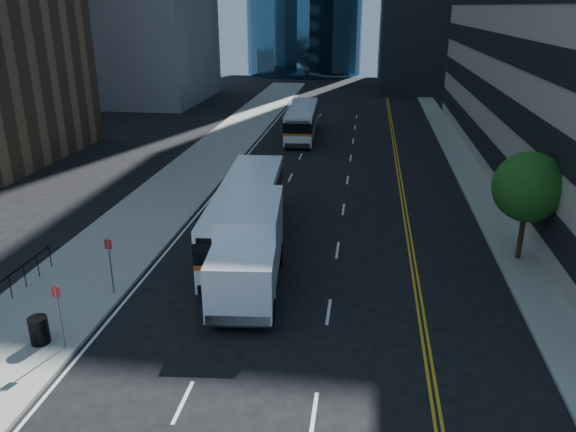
% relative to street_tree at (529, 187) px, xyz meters
% --- Properties ---
extents(ground, '(160.00, 160.00, 0.00)m').
position_rel_street_tree_xyz_m(ground, '(-9.00, -8.00, -3.64)').
color(ground, black).
rests_on(ground, ground).
extents(sidewalk_west, '(5.00, 90.00, 0.15)m').
position_rel_street_tree_xyz_m(sidewalk_west, '(-19.50, 17.00, -3.57)').
color(sidewalk_west, gray).
rests_on(sidewalk_west, ground).
extents(sidewalk_east, '(2.00, 90.00, 0.15)m').
position_rel_street_tree_xyz_m(sidewalk_east, '(-0.00, 17.00, -3.57)').
color(sidewalk_east, gray).
rests_on(sidewalk_east, ground).
extents(street_tree, '(3.20, 3.20, 5.10)m').
position_rel_street_tree_xyz_m(street_tree, '(0.00, 0.00, 0.00)').
color(street_tree, '#332114').
rests_on(street_tree, sidewalk_east).
extents(bus_front, '(3.45, 12.17, 3.10)m').
position_rel_street_tree_xyz_m(bus_front, '(-13.03, 0.06, -1.95)').
color(bus_front, white).
rests_on(bus_front, ground).
extents(bus_rear, '(2.84, 10.91, 2.79)m').
position_rel_street_tree_xyz_m(bus_rear, '(-13.20, 24.90, -2.12)').
color(bus_rear, white).
rests_on(bus_rear, ground).
extents(box_truck, '(3.18, 7.50, 3.49)m').
position_rel_street_tree_xyz_m(box_truck, '(-12.01, -4.41, -1.80)').
color(box_truck, white).
rests_on(box_truck, ground).
extents(trash_can, '(0.79, 0.79, 0.99)m').
position_rel_street_tree_xyz_m(trash_can, '(-18.40, -9.80, -2.99)').
color(trash_can, black).
rests_on(trash_can, sidewalk_west).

